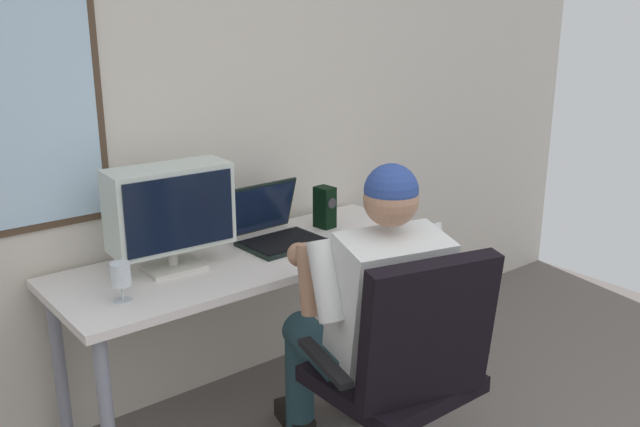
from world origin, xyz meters
TOP-DOWN VIEW (x-y plane):
  - wall_rear at (-0.03, 2.51)m, footprint 5.82×0.08m
  - desk at (0.28, 2.14)m, footprint 1.67×0.61m
  - office_chair at (0.35, 1.29)m, footprint 0.65×0.62m
  - person_seated at (0.40, 1.54)m, footprint 0.62×0.83m
  - crt_monitor at (-0.06, 2.20)m, footprint 0.48×0.22m
  - laptop at (0.45, 2.23)m, footprint 0.36×0.34m
  - wine_glass at (-0.35, 2.03)m, footprint 0.07×0.07m
  - desk_speaker at (0.75, 2.24)m, footprint 0.08×0.10m
  - cd_case at (0.76, 2.05)m, footprint 0.18×0.16m

SIDE VIEW (x-z plane):
  - office_chair at x=0.35m, z-range 0.08..1.09m
  - person_seated at x=0.40m, z-range 0.04..1.30m
  - desk at x=0.28m, z-range 0.29..1.05m
  - cd_case at x=0.76m, z-range 0.75..0.76m
  - laptop at x=0.45m, z-range 0.69..0.94m
  - wine_glass at x=-0.35m, z-range 0.77..0.92m
  - desk_speaker at x=0.75m, z-range 0.75..0.95m
  - crt_monitor at x=-0.06m, z-range 0.79..1.21m
  - wall_rear at x=-0.03m, z-range 0.01..2.59m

